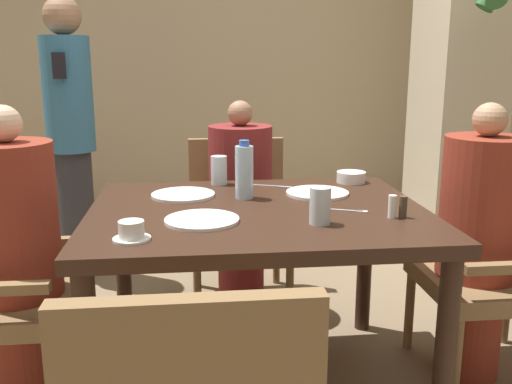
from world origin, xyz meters
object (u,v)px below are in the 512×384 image
(standing_host, at_px, (71,132))
(chair_right_side, at_px, (509,265))
(plate_dessert_center, at_px, (183,195))
(bowl_small, at_px, (351,177))
(diner_in_right_chair, at_px, (479,241))
(chair_far_side, at_px, (239,213))
(teacup_with_saucer, at_px, (132,232))
(diner_in_left_chair, at_px, (16,257))
(glass_tall_mid, at_px, (219,170))
(diner_in_far_chair, at_px, (241,204))
(glass_tall_near, at_px, (320,206))
(plate_main_right, at_px, (317,193))
(water_bottle, at_px, (244,171))
(plate_main_left, at_px, (202,220))

(standing_host, bearing_deg, chair_right_side, -34.07)
(plate_dessert_center, height_order, bowl_small, bowl_small)
(diner_in_right_chair, bearing_deg, chair_far_side, 134.46)
(diner_in_right_chair, distance_m, teacup_with_saucer, 1.37)
(chair_far_side, bearing_deg, diner_in_left_chair, -134.46)
(standing_host, bearing_deg, glass_tall_mid, -47.78)
(diner_in_far_chair, relative_size, glass_tall_near, 8.54)
(plate_main_right, height_order, water_bottle, water_bottle)
(chair_right_side, bearing_deg, glass_tall_near, -164.62)
(diner_in_left_chair, relative_size, bowl_small, 8.74)
(diner_in_right_chair, height_order, standing_host, standing_host)
(water_bottle, bearing_deg, standing_host, 127.76)
(water_bottle, bearing_deg, diner_in_right_chair, -9.99)
(diner_in_right_chair, bearing_deg, diner_in_far_chair, 139.19)
(chair_right_side, xyz_separation_m, glass_tall_near, (-0.84, -0.23, 0.33))
(teacup_with_saucer, bearing_deg, diner_in_right_chair, 14.54)
(diner_in_left_chair, relative_size, chair_far_side, 1.32)
(standing_host, xyz_separation_m, glass_tall_near, (1.12, -1.56, -0.07))
(standing_host, bearing_deg, diner_in_left_chair, -87.85)
(plate_main_left, relative_size, water_bottle, 1.10)
(bowl_small, height_order, glass_tall_mid, glass_tall_mid)
(diner_in_far_chair, relative_size, bowl_small, 8.38)
(chair_far_side, relative_size, plate_main_right, 3.32)
(diner_in_left_chair, height_order, chair_right_side, diner_in_left_chair)
(standing_host, bearing_deg, bowl_small, -33.26)
(plate_main_right, distance_m, teacup_with_saucer, 0.88)
(diner_in_right_chair, bearing_deg, diner_in_left_chair, 180.00)
(glass_tall_near, bearing_deg, glass_tall_mid, 115.09)
(diner_in_right_chair, bearing_deg, plate_main_left, -171.68)
(plate_dessert_center, bearing_deg, diner_in_far_chair, 62.82)
(chair_far_side, xyz_separation_m, teacup_with_saucer, (-0.43, -1.24, 0.29))
(diner_in_right_chair, xyz_separation_m, teacup_with_saucer, (-1.32, -0.34, 0.19))
(standing_host, relative_size, glass_tall_near, 12.76)
(plate_dessert_center, height_order, glass_tall_near, glass_tall_near)
(glass_tall_mid, bearing_deg, glass_tall_near, -64.91)
(chair_right_side, relative_size, plate_main_left, 3.32)
(diner_in_right_chair, height_order, glass_tall_near, diner_in_right_chair)
(water_bottle, distance_m, glass_tall_mid, 0.29)
(glass_tall_near, bearing_deg, standing_host, 125.79)
(diner_in_left_chair, height_order, plate_main_right, diner_in_left_chair)
(glass_tall_near, bearing_deg, diner_in_left_chair, 167.87)
(plate_main_right, height_order, glass_tall_near, glass_tall_near)
(plate_main_right, relative_size, bowl_small, 1.99)
(diner_in_right_chair, distance_m, glass_tall_near, 0.77)
(diner_in_right_chair, relative_size, teacup_with_saucer, 9.56)
(chair_far_side, xyz_separation_m, standing_host, (-0.94, 0.42, 0.40))
(diner_in_left_chair, height_order, glass_tall_near, diner_in_left_chair)
(bowl_small, distance_m, glass_tall_mid, 0.60)
(teacup_with_saucer, bearing_deg, diner_in_far_chair, 68.81)
(chair_far_side, height_order, glass_tall_mid, glass_tall_mid)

